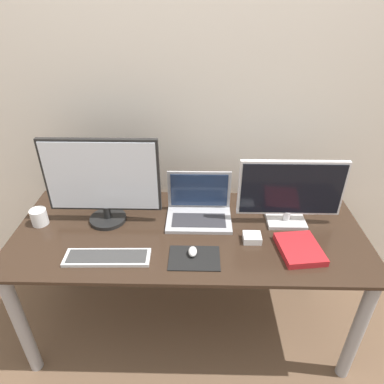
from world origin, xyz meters
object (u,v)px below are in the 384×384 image
at_px(keyboard, 107,257).
at_px(mug, 39,217).
at_px(monitor_right, 291,192).
at_px(power_brick, 252,238).
at_px(monitor_left, 102,181).
at_px(mouse, 193,252).
at_px(book, 300,249).
at_px(laptop, 199,207).

height_order(keyboard, mug, mug).
xyz_separation_m(monitor_right, power_brick, (-0.19, -0.15, -0.17)).
bearing_deg(monitor_left, mouse, -30.26).
bearing_deg(monitor_right, mouse, -151.30).
distance_m(monitor_left, monitor_right, 0.93).
relative_size(monitor_left, monitor_right, 1.10).
height_order(book, mug, mug).
bearing_deg(laptop, book, -30.20).
relative_size(monitor_right, mouse, 8.11).
xyz_separation_m(monitor_right, laptop, (-0.45, 0.04, -0.13)).
xyz_separation_m(mouse, mug, (-0.79, 0.22, 0.02)).
relative_size(mouse, book, 0.26).
relative_size(laptop, power_brick, 3.90).
bearing_deg(monitor_left, book, -13.59).
bearing_deg(laptop, mouse, -95.08).
bearing_deg(monitor_right, book, -86.02).
distance_m(monitor_right, mouse, 0.57).
relative_size(keyboard, power_brick, 4.52).
bearing_deg(book, laptop, 149.80).
bearing_deg(mug, keyboard, -32.31).
height_order(monitor_right, power_brick, monitor_right).
height_order(laptop, book, laptop).
bearing_deg(power_brick, monitor_left, 168.17).
bearing_deg(laptop, mug, -174.23).
bearing_deg(power_brick, keyboard, -167.96).
xyz_separation_m(monitor_left, mug, (-0.34, -0.04, -0.20)).
relative_size(monitor_left, laptop, 1.70).
distance_m(monitor_left, mug, 0.40).
distance_m(monitor_right, laptop, 0.47).
bearing_deg(keyboard, book, 4.44).
distance_m(laptop, book, 0.54).
xyz_separation_m(laptop, power_brick, (0.26, -0.20, -0.04)).
distance_m(keyboard, mug, 0.48).
xyz_separation_m(monitor_left, book, (0.94, -0.23, -0.22)).
bearing_deg(mug, laptop, 5.77).
bearing_deg(monitor_left, laptop, 5.27).
distance_m(monitor_left, mouse, 0.56).
bearing_deg(mouse, laptop, 84.92).
bearing_deg(keyboard, monitor_right, 18.94).
bearing_deg(book, mug, 171.63).
distance_m(keyboard, book, 0.88).
height_order(monitor_right, laptop, monitor_right).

